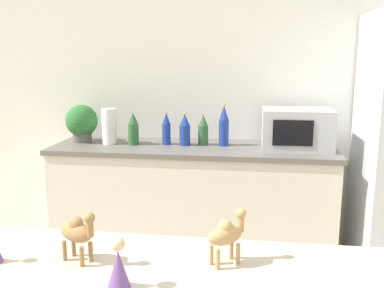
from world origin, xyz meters
TOP-DOWN VIEW (x-y plane):
  - wall_back at (0.00, 2.73)m, footprint 8.00×0.06m
  - back_counter at (-0.32, 2.40)m, footprint 2.05×0.63m
  - potted_plant at (-1.18, 2.44)m, footprint 0.24×0.24m
  - paper_towel_roll at (-0.95, 2.40)m, footprint 0.11×0.11m
  - microwave at (0.42, 2.42)m, footprint 0.48×0.37m
  - back_bottle_0 at (-0.52, 2.43)m, footprint 0.06×0.06m
  - back_bottle_1 at (-0.10, 2.44)m, footprint 0.07×0.07m
  - back_bottle_2 at (-0.76, 2.39)m, footprint 0.08×0.08m
  - back_bottle_3 at (-0.38, 2.42)m, footprint 0.08×0.08m
  - back_bottle_4 at (-0.25, 2.45)m, footprint 0.07×0.07m
  - camel_figurine at (-0.40, 0.49)m, footprint 0.13×0.10m
  - camel_figurine_second at (0.04, 0.54)m, footprint 0.12×0.11m
  - wise_man_figurine_purple at (-0.24, 0.37)m, footprint 0.06×0.06m

SIDE VIEW (x-z plane):
  - back_counter at x=-0.32m, z-range 0.00..0.91m
  - wise_man_figurine_purple at x=-0.24m, z-range 0.93..1.07m
  - back_bottle_4 at x=-0.25m, z-range 0.90..1.13m
  - back_bottle_3 at x=-0.38m, z-range 0.90..1.14m
  - back_bottle_0 at x=-0.52m, z-range 0.90..1.14m
  - back_bottle_2 at x=-0.76m, z-range 0.90..1.15m
  - camel_figurine_second at x=0.04m, z-range 0.95..1.11m
  - camel_figurine at x=-0.40m, z-range 0.95..1.12m
  - paper_towel_roll at x=-0.95m, z-range 0.91..1.17m
  - microwave at x=0.42m, z-range 0.91..1.19m
  - back_bottle_1 at x=-0.10m, z-range 0.90..1.20m
  - potted_plant at x=-1.18m, z-range 0.91..1.20m
  - wall_back at x=0.00m, z-range 0.00..2.55m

